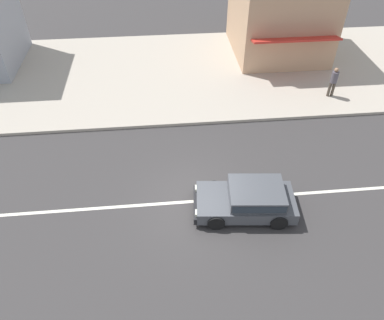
% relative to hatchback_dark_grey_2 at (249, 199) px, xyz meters
% --- Properties ---
extents(ground_plane, '(160.00, 160.00, 0.00)m').
position_rel_hatchback_dark_grey_2_xyz_m(ground_plane, '(-1.70, 0.60, -0.59)').
color(ground_plane, '#383535').
extents(lane_centre_stripe, '(50.40, 0.14, 0.01)m').
position_rel_hatchback_dark_grey_2_xyz_m(lane_centre_stripe, '(-1.70, 0.60, -0.59)').
color(lane_centre_stripe, silver).
rests_on(lane_centre_stripe, ground).
extents(kerb_strip, '(68.00, 10.00, 0.15)m').
position_rel_hatchback_dark_grey_2_xyz_m(kerb_strip, '(-1.70, 10.34, -0.51)').
color(kerb_strip, '#ADA393').
rests_on(kerb_strip, ground).
extents(hatchback_dark_grey_2, '(3.72, 2.08, 1.10)m').
position_rel_hatchback_dark_grey_2_xyz_m(hatchback_dark_grey_2, '(0.00, 0.00, 0.00)').
color(hatchback_dark_grey_2, '#47494F').
rests_on(hatchback_dark_grey_2, ground).
extents(pedestrian_near_clock, '(0.34, 0.34, 1.56)m').
position_rel_hatchback_dark_grey_2_xyz_m(pedestrian_near_clock, '(5.72, 7.01, 0.46)').
color(pedestrian_near_clock, '#4C4238').
rests_on(pedestrian_near_clock, kerb_strip).
extents(shopfront_corner_warung, '(5.24, 6.42, 5.17)m').
position_rel_hatchback_dark_grey_2_xyz_m(shopfront_corner_warung, '(4.30, 12.42, 2.15)').
color(shopfront_corner_warung, tan).
rests_on(shopfront_corner_warung, kerb_strip).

